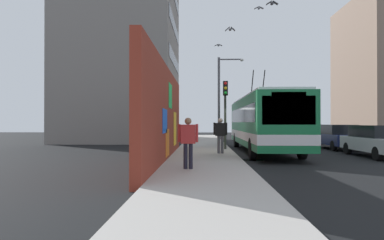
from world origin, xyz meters
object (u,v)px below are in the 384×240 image
(city_bus, at_px, (263,121))
(parked_car_dark_gray, at_px, (307,133))
(street_lamp, at_px, (222,94))
(pedestrian_near_wall, at_px, (188,139))
(parked_car_white, at_px, (378,140))
(pedestrian_at_curb, at_px, (220,132))
(traffic_light, at_px, (225,103))
(parked_car_navy, at_px, (337,136))

(city_bus, xyz_separation_m, parked_car_dark_gray, (8.89, -5.20, -0.94))
(city_bus, bearing_deg, street_lamp, 18.78)
(city_bus, xyz_separation_m, pedestrian_near_wall, (-8.46, 3.97, -0.60))
(city_bus, relative_size, pedestrian_near_wall, 7.05)
(parked_car_white, bearing_deg, pedestrian_at_curb, 88.01)
(parked_car_white, xyz_separation_m, pedestrian_near_wall, (-5.64, 9.17, 0.34))
(street_lamp, bearing_deg, city_bus, -161.22)
(parked_car_white, height_order, pedestrian_at_curb, pedestrian_at_curb)
(parked_car_white, relative_size, traffic_light, 1.19)
(pedestrian_near_wall, bearing_deg, traffic_light, -11.99)
(pedestrian_near_wall, xyz_separation_m, pedestrian_at_curb, (5.91, -1.40, 0.04))
(city_bus, xyz_separation_m, parked_car_navy, (2.40, -5.20, -0.94))
(city_bus, relative_size, parked_car_dark_gray, 2.83)
(city_bus, bearing_deg, pedestrian_near_wall, 154.82)
(parked_car_dark_gray, xyz_separation_m, traffic_light, (-8.75, 7.35, 2.03))
(city_bus, bearing_deg, parked_car_navy, -65.23)
(street_lamp, bearing_deg, pedestrian_near_wall, 172.28)
(parked_car_dark_gray, relative_size, street_lamp, 0.66)
(pedestrian_at_curb, bearing_deg, pedestrian_near_wall, 166.72)
(pedestrian_near_wall, bearing_deg, street_lamp, -7.72)
(city_bus, height_order, traffic_light, city_bus)
(parked_car_navy, relative_size, traffic_light, 1.17)
(parked_car_navy, height_order, pedestrian_at_curb, pedestrian_at_curb)
(traffic_light, bearing_deg, street_lamp, -1.27)
(city_bus, distance_m, traffic_light, 2.41)
(pedestrian_near_wall, distance_m, traffic_light, 8.95)
(pedestrian_at_curb, height_order, street_lamp, street_lamp)
(parked_car_white, bearing_deg, city_bus, 61.59)
(parked_car_white, height_order, parked_car_navy, same)
(parked_car_white, height_order, parked_car_dark_gray, same)
(traffic_light, bearing_deg, parked_car_dark_gray, -40.03)
(parked_car_dark_gray, height_order, street_lamp, street_lamp)
(parked_car_navy, xyz_separation_m, parked_car_dark_gray, (6.49, 0.00, -0.00))
(street_lamp, bearing_deg, pedestrian_at_curb, 176.24)
(city_bus, relative_size, street_lamp, 1.88)
(parked_car_dark_gray, bearing_deg, street_lamp, 112.17)
(parked_car_white, xyz_separation_m, parked_car_dark_gray, (11.70, 0.00, -0.00))
(parked_car_white, distance_m, traffic_light, 8.18)
(pedestrian_near_wall, relative_size, street_lamp, 0.27)
(city_bus, height_order, parked_car_white, city_bus)
(street_lamp, bearing_deg, traffic_light, 178.73)
(city_bus, height_order, street_lamp, street_lamp)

